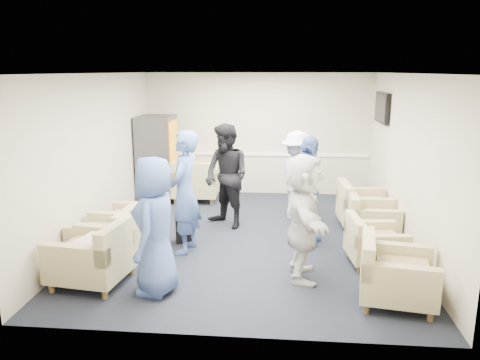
# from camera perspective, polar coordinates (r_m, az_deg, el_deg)

# --- Properties ---
(floor) EXTENTS (6.00, 6.00, 0.00)m
(floor) POSITION_cam_1_polar(r_m,az_deg,el_deg) (7.92, 0.91, -7.07)
(floor) COLOR black
(floor) RESTS_ON ground
(ceiling) EXTENTS (6.00, 6.00, 0.00)m
(ceiling) POSITION_cam_1_polar(r_m,az_deg,el_deg) (7.42, 0.99, 12.88)
(ceiling) COLOR silver
(ceiling) RESTS_ON back_wall
(back_wall) EXTENTS (5.00, 0.02, 2.70)m
(back_wall) POSITION_cam_1_polar(r_m,az_deg,el_deg) (10.51, 2.14, 5.59)
(back_wall) COLOR beige
(back_wall) RESTS_ON floor
(front_wall) EXTENTS (5.00, 0.02, 2.70)m
(front_wall) POSITION_cam_1_polar(r_m,az_deg,el_deg) (4.65, -1.74, -4.24)
(front_wall) COLOR beige
(front_wall) RESTS_ON floor
(left_wall) EXTENTS (0.02, 6.00, 2.70)m
(left_wall) POSITION_cam_1_polar(r_m,az_deg,el_deg) (8.12, -16.95, 2.76)
(left_wall) COLOR beige
(left_wall) RESTS_ON floor
(right_wall) EXTENTS (0.02, 6.00, 2.70)m
(right_wall) POSITION_cam_1_polar(r_m,az_deg,el_deg) (7.79, 19.64, 2.13)
(right_wall) COLOR beige
(right_wall) RESTS_ON floor
(chair_rail) EXTENTS (4.98, 0.04, 0.06)m
(chair_rail) POSITION_cam_1_polar(r_m,az_deg,el_deg) (10.56, 2.12, 3.16)
(chair_rail) COLOR white
(chair_rail) RESTS_ON back_wall
(tv) EXTENTS (0.10, 1.00, 0.58)m
(tv) POSITION_cam_1_polar(r_m,az_deg,el_deg) (9.43, 16.91, 8.42)
(tv) COLOR black
(tv) RESTS_ON right_wall
(armchair_left_near) EXTENTS (1.03, 1.03, 0.73)m
(armchair_left_near) POSITION_cam_1_polar(r_m,az_deg,el_deg) (6.47, -17.14, -9.01)
(armchair_left_near) COLOR tan
(armchair_left_near) RESTS_ON floor
(armchair_left_mid) EXTENTS (0.92, 0.92, 0.68)m
(armchair_left_mid) POSITION_cam_1_polar(r_m,az_deg,el_deg) (7.17, -15.61, -6.88)
(armchair_left_mid) COLOR tan
(armchair_left_mid) RESTS_ON floor
(armchair_left_far) EXTENTS (0.79, 0.79, 0.61)m
(armchair_left_far) POSITION_cam_1_polar(r_m,az_deg,el_deg) (7.95, -12.86, -5.01)
(armchair_left_far) COLOR tan
(armchair_left_far) RESTS_ON floor
(armchair_right_near) EXTENTS (0.99, 0.99, 0.69)m
(armchair_right_near) POSITION_cam_1_polar(r_m,az_deg,el_deg) (6.01, 18.08, -11.05)
(armchair_right_near) COLOR tan
(armchair_right_near) RESTS_ON floor
(armchair_right_midnear) EXTENTS (0.84, 0.84, 0.61)m
(armchair_right_midnear) POSITION_cam_1_polar(r_m,az_deg,el_deg) (7.05, 15.81, -7.56)
(armchair_right_midnear) COLOR tan
(armchair_right_midnear) RESTS_ON floor
(armchair_right_midfar) EXTENTS (0.81, 0.81, 0.64)m
(armchair_right_midfar) POSITION_cam_1_polar(r_m,az_deg,el_deg) (8.12, 15.43, -4.66)
(armchair_right_midfar) COLOR tan
(armchair_right_midfar) RESTS_ON floor
(armchair_right_far) EXTENTS (0.91, 0.91, 0.69)m
(armchair_right_far) POSITION_cam_1_polar(r_m,az_deg,el_deg) (8.62, 14.51, -3.38)
(armchair_right_far) COLOR tan
(armchair_right_far) RESTS_ON floor
(armchair_corner) EXTENTS (0.98, 0.98, 0.76)m
(armchair_corner) POSITION_cam_1_polar(r_m,az_deg,el_deg) (10.08, -5.47, -0.41)
(armchair_corner) COLOR tan
(armchair_corner) RESTS_ON floor
(vending_machine) EXTENTS (0.74, 0.86, 1.82)m
(vending_machine) POSITION_cam_1_polar(r_m,az_deg,el_deg) (10.13, -10.03, 2.60)
(vending_machine) COLOR #4A4A52
(vending_machine) RESTS_ON floor
(backpack) EXTENTS (0.35, 0.29, 0.52)m
(backpack) POSITION_cam_1_polar(r_m,az_deg,el_deg) (7.72, -6.72, -5.59)
(backpack) COLOR black
(backpack) RESTS_ON floor
(pillow) EXTENTS (0.46, 0.55, 0.14)m
(pillow) POSITION_cam_1_polar(r_m,az_deg,el_deg) (6.41, -17.34, -7.40)
(pillow) COLOR beige
(pillow) RESTS_ON armchair_left_near
(person_front_left) EXTENTS (0.60, 0.88, 1.74)m
(person_front_left) POSITION_cam_1_polar(r_m,az_deg,el_deg) (5.89, -10.31, -5.54)
(person_front_left) COLOR #415B9C
(person_front_left) RESTS_ON floor
(person_mid_left) EXTENTS (0.54, 0.74, 1.89)m
(person_mid_left) POSITION_cam_1_polar(r_m,az_deg,el_deg) (7.12, -6.76, -1.53)
(person_mid_left) COLOR #415B9C
(person_mid_left) RESTS_ON floor
(person_back_left) EXTENTS (1.14, 1.12, 1.85)m
(person_back_left) POSITION_cam_1_polar(r_m,az_deg,el_deg) (8.24, -1.64, 0.46)
(person_back_left) COLOR black
(person_back_left) RESTS_ON floor
(person_back_right) EXTENTS (0.90, 1.22, 1.68)m
(person_back_right) POSITION_cam_1_polar(r_m,az_deg,el_deg) (8.64, 6.97, 0.40)
(person_back_right) COLOR white
(person_back_right) RESTS_ON floor
(person_mid_right) EXTENTS (0.75, 1.11, 1.75)m
(person_mid_right) POSITION_cam_1_polar(r_m,az_deg,el_deg) (7.53, 8.25, -1.28)
(person_mid_right) COLOR #415B9C
(person_mid_right) RESTS_ON floor
(person_front_right) EXTENTS (0.55, 1.60, 1.71)m
(person_front_right) POSITION_cam_1_polar(r_m,az_deg,el_deg) (6.24, 7.79, -4.55)
(person_front_right) COLOR silver
(person_front_right) RESTS_ON floor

